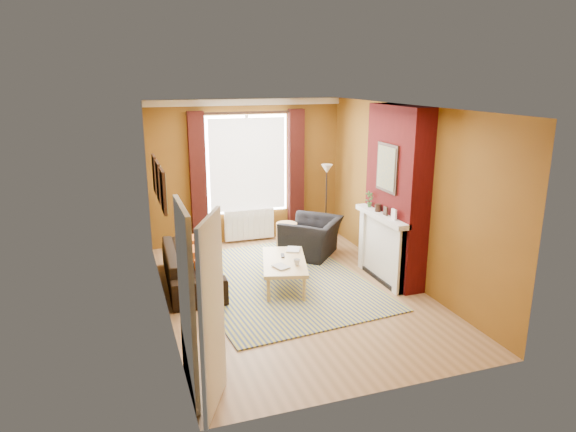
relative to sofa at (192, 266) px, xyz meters
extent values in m
plane|color=olive|center=(1.42, -0.83, -0.30)|extent=(5.50, 5.50, 0.00)
cube|color=brown|center=(1.42, 1.92, 1.10)|extent=(3.80, 0.02, 2.80)
cube|color=brown|center=(1.42, -3.58, 1.10)|extent=(3.80, 0.02, 2.80)
cube|color=brown|center=(3.32, -0.83, 1.10)|extent=(0.02, 5.50, 2.80)
cube|color=brown|center=(-0.48, -0.83, 1.10)|extent=(0.02, 5.50, 2.80)
cube|color=white|center=(1.42, -0.83, 2.50)|extent=(3.80, 5.50, 0.01)
cube|color=#470A0A|center=(3.14, -0.83, 1.10)|extent=(0.35, 1.40, 2.80)
cube|color=silver|center=(2.95, -0.83, 0.25)|extent=(0.12, 1.30, 1.10)
cube|color=silver|center=(2.90, -0.83, 0.78)|extent=(0.22, 1.40, 0.08)
cube|color=silver|center=(2.93, -1.41, 0.22)|extent=(0.16, 0.14, 1.04)
cube|color=silver|center=(2.93, -0.25, 0.22)|extent=(0.16, 0.14, 1.04)
cube|color=black|center=(2.98, -0.83, 0.15)|extent=(0.06, 0.80, 0.90)
cube|color=black|center=(2.96, -0.83, -0.27)|extent=(0.20, 1.00, 0.06)
cube|color=silver|center=(2.91, -1.18, 0.90)|extent=(0.03, 0.12, 0.16)
cube|color=black|center=(2.91, -0.93, 0.89)|extent=(0.03, 0.10, 0.14)
cylinder|color=black|center=(2.91, -0.68, 0.88)|extent=(0.10, 0.10, 0.12)
cube|color=black|center=(2.96, -0.83, 1.55)|extent=(0.03, 0.60, 0.75)
cube|color=#A79238|center=(2.93, -0.83, 1.55)|extent=(0.01, 0.52, 0.66)
cube|color=silver|center=(1.42, 1.88, 2.44)|extent=(3.80, 0.08, 0.12)
cube|color=white|center=(1.42, 1.89, 1.25)|extent=(1.60, 0.04, 1.90)
cube|color=white|center=(1.42, 1.85, 1.25)|extent=(1.50, 0.02, 1.80)
cube|color=silver|center=(1.42, 1.87, 1.25)|extent=(0.06, 0.04, 1.90)
cube|color=#39100D|center=(0.44, 1.80, 1.05)|extent=(0.30, 0.16, 2.50)
cube|color=#39100D|center=(2.40, 1.80, 1.05)|extent=(0.30, 0.16, 2.50)
cylinder|color=black|center=(1.42, 1.80, 2.25)|extent=(2.30, 0.05, 0.05)
cube|color=silver|center=(1.42, 1.82, 0.05)|extent=(1.00, 0.10, 0.60)
cube|color=silver|center=(0.97, 1.76, 0.05)|extent=(0.04, 0.03, 0.56)
cube|color=silver|center=(1.08, 1.76, 0.05)|extent=(0.04, 0.03, 0.56)
cube|color=silver|center=(1.19, 1.76, 0.05)|extent=(0.04, 0.03, 0.56)
cube|color=silver|center=(1.30, 1.76, 0.05)|extent=(0.04, 0.03, 0.56)
cube|color=silver|center=(1.41, 1.76, 0.05)|extent=(0.04, 0.03, 0.56)
cube|color=silver|center=(1.52, 1.76, 0.05)|extent=(0.04, 0.03, 0.56)
cube|color=silver|center=(1.63, 1.76, 0.05)|extent=(0.04, 0.03, 0.56)
cube|color=silver|center=(1.74, 1.76, 0.05)|extent=(0.04, 0.03, 0.56)
cube|color=silver|center=(1.85, 1.76, 0.05)|extent=(0.04, 0.03, 0.56)
cube|color=black|center=(-0.45, -0.93, 1.45)|extent=(0.04, 0.44, 0.58)
cube|color=#BEDE34|center=(-0.43, -0.93, 1.45)|extent=(0.01, 0.38, 0.52)
cube|color=black|center=(-0.45, -0.28, 1.45)|extent=(0.04, 0.44, 0.58)
cube|color=#349E5D|center=(-0.43, -0.28, 1.45)|extent=(0.01, 0.38, 0.52)
cube|color=black|center=(-0.45, 0.37, 1.45)|extent=(0.04, 0.44, 0.58)
cube|color=#E03846|center=(-0.43, 0.37, 1.45)|extent=(0.01, 0.38, 0.52)
cube|color=silver|center=(-0.46, -2.88, 0.70)|extent=(0.05, 0.94, 2.06)
cube|color=black|center=(-0.44, -2.88, 0.70)|extent=(0.02, 0.80, 1.98)
cube|color=silver|center=(-0.26, -3.24, 0.70)|extent=(0.37, 0.74, 1.98)
imported|color=#3B6D30|center=(2.91, -0.38, 0.96)|extent=(0.14, 0.10, 0.27)
cube|color=#B44A0F|center=(0.15, -0.60, 0.17)|extent=(0.34, 0.40, 0.16)
cube|color=#B44A0F|center=(0.15, 0.10, 0.17)|extent=(0.34, 0.40, 0.16)
cube|color=#B44A0F|center=(0.15, 0.70, 0.17)|extent=(0.34, 0.40, 0.16)
cube|color=navy|center=(1.31, -0.35, -0.29)|extent=(2.98, 3.88, 0.02)
imported|color=black|center=(0.00, 0.00, 0.00)|extent=(0.87, 2.08, 0.60)
imported|color=black|center=(2.29, 0.63, 0.05)|extent=(1.41, 1.42, 0.70)
cube|color=#D2B679|center=(1.36, -0.57, 0.11)|extent=(0.98, 1.44, 0.05)
cylinder|color=#D2B679|center=(0.95, -1.07, -0.11)|extent=(0.07, 0.07, 0.38)
cylinder|color=#D2B679|center=(1.45, -1.21, -0.11)|extent=(0.07, 0.07, 0.38)
cylinder|color=#D2B679|center=(1.26, 0.06, -0.11)|extent=(0.07, 0.07, 0.38)
cylinder|color=#D2B679|center=(1.77, -0.08, -0.11)|extent=(0.07, 0.07, 0.38)
cylinder|color=olive|center=(1.99, 1.17, -0.05)|extent=(0.52, 0.52, 0.50)
cylinder|color=black|center=(2.88, 1.36, -0.29)|extent=(0.24, 0.24, 0.03)
cylinder|color=black|center=(2.88, 1.36, 0.44)|extent=(0.02, 0.02, 1.43)
cone|color=beige|center=(2.88, 1.36, 1.17)|extent=(0.24, 0.24, 0.17)
imported|color=#999999|center=(1.12, -0.89, 0.15)|extent=(0.26, 0.30, 0.02)
imported|color=#999999|center=(1.55, -0.13, 0.15)|extent=(0.32, 0.36, 0.02)
imported|color=#999999|center=(1.47, -0.85, 0.19)|extent=(0.14, 0.14, 0.10)
cube|color=black|center=(1.39, -0.40, 0.15)|extent=(0.09, 0.18, 0.02)
camera|label=1|loc=(-1.02, -7.74, 2.94)|focal=32.00mm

